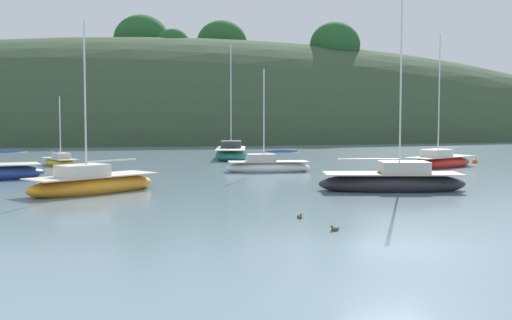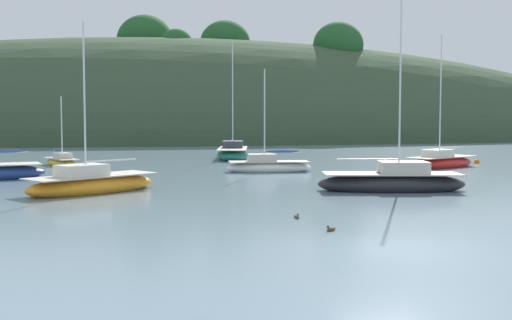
{
  "view_description": "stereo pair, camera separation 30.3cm",
  "coord_description": "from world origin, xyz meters",
  "px_view_note": "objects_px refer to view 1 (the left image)",
  "views": [
    {
      "loc": [
        -7.6,
        -17.85,
        3.86
      ],
      "look_at": [
        0.0,
        20.0,
        1.2
      ],
      "focal_mm": 45.89,
      "sensor_mm": 36.0,
      "label": 1
    },
    {
      "loc": [
        -7.3,
        -17.91,
        3.86
      ],
      "look_at": [
        0.0,
        20.0,
        1.2
      ],
      "focal_mm": 45.89,
      "sensor_mm": 36.0,
      "label": 2
    }
  ],
  "objects_px": {
    "sailboat_blue_center": "(92,184)",
    "duck_lone_right": "(335,229)",
    "sailboat_grey_yawl": "(393,182)",
    "mooring_buoy_inner": "(475,162)",
    "duck_lone_left": "(300,217)",
    "sailboat_cream_ketch": "(231,154)",
    "sailboat_white_near": "(268,166)",
    "sailboat_teal_outer": "(60,162)",
    "sailboat_black_sloop": "(440,162)"
  },
  "relations": [
    {
      "from": "sailboat_cream_ketch",
      "to": "duck_lone_left",
      "type": "height_order",
      "value": "sailboat_cream_ketch"
    },
    {
      "from": "sailboat_grey_yawl",
      "to": "duck_lone_right",
      "type": "relative_size",
      "value": 27.34
    },
    {
      "from": "sailboat_cream_ketch",
      "to": "duck_lone_left",
      "type": "xyz_separation_m",
      "value": [
        -2.78,
        -33.44,
        -0.41
      ]
    },
    {
      "from": "duck_lone_right",
      "to": "duck_lone_left",
      "type": "relative_size",
      "value": 0.95
    },
    {
      "from": "sailboat_teal_outer",
      "to": "mooring_buoy_inner",
      "type": "bearing_deg",
      "value": -6.62
    },
    {
      "from": "sailboat_grey_yawl",
      "to": "sailboat_white_near",
      "type": "height_order",
      "value": "sailboat_grey_yawl"
    },
    {
      "from": "sailboat_black_sloop",
      "to": "mooring_buoy_inner",
      "type": "relative_size",
      "value": 18.37
    },
    {
      "from": "duck_lone_left",
      "to": "sailboat_cream_ketch",
      "type": "bearing_deg",
      "value": 85.24
    },
    {
      "from": "sailboat_blue_center",
      "to": "sailboat_white_near",
      "type": "distance_m",
      "value": 15.04
    },
    {
      "from": "mooring_buoy_inner",
      "to": "duck_lone_left",
      "type": "distance_m",
      "value": 32.28
    },
    {
      "from": "sailboat_teal_outer",
      "to": "sailboat_black_sloop",
      "type": "xyz_separation_m",
      "value": [
        27.78,
        -6.98,
        0.09
      ]
    },
    {
      "from": "sailboat_blue_center",
      "to": "duck_lone_right",
      "type": "xyz_separation_m",
      "value": [
        8.47,
        -12.71,
        -0.37
      ]
    },
    {
      "from": "duck_lone_left",
      "to": "mooring_buoy_inner",
      "type": "bearing_deg",
      "value": 49.01
    },
    {
      "from": "sailboat_cream_ketch",
      "to": "sailboat_white_near",
      "type": "height_order",
      "value": "sailboat_cream_ketch"
    },
    {
      "from": "sailboat_grey_yawl",
      "to": "duck_lone_left",
      "type": "xyz_separation_m",
      "value": [
        -7.04,
        -7.75,
        -0.39
      ]
    },
    {
      "from": "sailboat_white_near",
      "to": "sailboat_black_sloop",
      "type": "bearing_deg",
      "value": 5.23
    },
    {
      "from": "duck_lone_right",
      "to": "sailboat_blue_center",
      "type": "bearing_deg",
      "value": 123.69
    },
    {
      "from": "sailboat_cream_ketch",
      "to": "sailboat_teal_outer",
      "type": "relative_size",
      "value": 1.91
    },
    {
      "from": "sailboat_teal_outer",
      "to": "sailboat_white_near",
      "type": "xyz_separation_m",
      "value": [
        14.42,
        -8.2,
        0.06
      ]
    },
    {
      "from": "sailboat_cream_ketch",
      "to": "sailboat_blue_center",
      "type": "distance_m",
      "value": 25.95
    },
    {
      "from": "sailboat_cream_ketch",
      "to": "sailboat_blue_center",
      "type": "height_order",
      "value": "sailboat_cream_ketch"
    },
    {
      "from": "sailboat_cream_ketch",
      "to": "sailboat_blue_center",
      "type": "xyz_separation_m",
      "value": [
        -10.82,
        -23.59,
        -0.04
      ]
    },
    {
      "from": "sailboat_white_near",
      "to": "mooring_buoy_inner",
      "type": "xyz_separation_m",
      "value": [
        18.04,
        4.43,
        -0.25
      ]
    },
    {
      "from": "sailboat_white_near",
      "to": "duck_lone_right",
      "type": "bearing_deg",
      "value": -96.74
    },
    {
      "from": "sailboat_grey_yawl",
      "to": "duck_lone_right",
      "type": "bearing_deg",
      "value": -121.93
    },
    {
      "from": "sailboat_black_sloop",
      "to": "sailboat_white_near",
      "type": "height_order",
      "value": "sailboat_black_sloop"
    },
    {
      "from": "sailboat_teal_outer",
      "to": "mooring_buoy_inner",
      "type": "xyz_separation_m",
      "value": [
        32.45,
        -3.77,
        -0.19
      ]
    },
    {
      "from": "sailboat_teal_outer",
      "to": "mooring_buoy_inner",
      "type": "relative_size",
      "value": 10.08
    },
    {
      "from": "sailboat_teal_outer",
      "to": "sailboat_grey_yawl",
      "type": "bearing_deg",
      "value": -48.04
    },
    {
      "from": "sailboat_blue_center",
      "to": "duck_lone_left",
      "type": "height_order",
      "value": "sailboat_blue_center"
    },
    {
      "from": "sailboat_teal_outer",
      "to": "sailboat_cream_ketch",
      "type": "bearing_deg",
      "value": 20.69
    },
    {
      "from": "sailboat_white_near",
      "to": "sailboat_blue_center",
      "type": "bearing_deg",
      "value": -137.94
    },
    {
      "from": "sailboat_grey_yawl",
      "to": "sailboat_white_near",
      "type": "bearing_deg",
      "value": 107.8
    },
    {
      "from": "sailboat_blue_center",
      "to": "duck_lone_right",
      "type": "relative_size",
      "value": 21.5
    },
    {
      "from": "mooring_buoy_inner",
      "to": "duck_lone_left",
      "type": "bearing_deg",
      "value": -130.99
    },
    {
      "from": "sailboat_cream_ketch",
      "to": "sailboat_white_near",
      "type": "bearing_deg",
      "value": -88.52
    },
    {
      "from": "sailboat_black_sloop",
      "to": "duck_lone_left",
      "type": "distance_m",
      "value": 26.83
    },
    {
      "from": "sailboat_grey_yawl",
      "to": "duck_lone_left",
      "type": "distance_m",
      "value": 10.48
    },
    {
      "from": "sailboat_grey_yawl",
      "to": "sailboat_black_sloop",
      "type": "relative_size",
      "value": 1.11
    },
    {
      "from": "sailboat_black_sloop",
      "to": "duck_lone_right",
      "type": "xyz_separation_m",
      "value": [
        -16.06,
        -24.01,
        -0.35
      ]
    },
    {
      "from": "mooring_buoy_inner",
      "to": "sailboat_teal_outer",
      "type": "bearing_deg",
      "value": 173.38
    },
    {
      "from": "sailboat_blue_center",
      "to": "sailboat_white_near",
      "type": "relative_size",
      "value": 1.21
    },
    {
      "from": "duck_lone_left",
      "to": "sailboat_white_near",
      "type": "bearing_deg",
      "value": 81.07
    },
    {
      "from": "duck_lone_left",
      "to": "duck_lone_right",
      "type": "bearing_deg",
      "value": -81.25
    },
    {
      "from": "sailboat_grey_yawl",
      "to": "mooring_buoy_inner",
      "type": "bearing_deg",
      "value": 49.63
    },
    {
      "from": "mooring_buoy_inner",
      "to": "duck_lone_right",
      "type": "height_order",
      "value": "mooring_buoy_inner"
    },
    {
      "from": "sailboat_cream_ketch",
      "to": "duck_lone_right",
      "type": "bearing_deg",
      "value": -93.7
    },
    {
      "from": "sailboat_teal_outer",
      "to": "mooring_buoy_inner",
      "type": "distance_m",
      "value": 32.67
    },
    {
      "from": "sailboat_blue_center",
      "to": "sailboat_cream_ketch",
      "type": "bearing_deg",
      "value": 65.37
    },
    {
      "from": "mooring_buoy_inner",
      "to": "duck_lone_right",
      "type": "relative_size",
      "value": 1.34
    }
  ]
}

